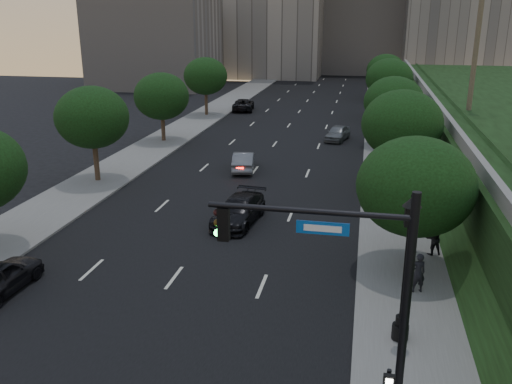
% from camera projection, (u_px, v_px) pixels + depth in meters
% --- Properties ---
extents(ground, '(160.00, 160.00, 0.00)m').
position_uv_depth(ground, '(127.00, 341.00, 19.54)').
color(ground, black).
rests_on(ground, ground).
extents(road_surface, '(16.00, 140.00, 0.02)m').
position_uv_depth(road_surface, '(271.00, 149.00, 47.49)').
color(road_surface, black).
rests_on(road_surface, ground).
extents(sidewalk_right, '(4.50, 140.00, 0.15)m').
position_uv_depth(sidewalk_right, '(391.00, 154.00, 45.52)').
color(sidewalk_right, slate).
rests_on(sidewalk_right, ground).
extents(sidewalk_left, '(4.50, 140.00, 0.15)m').
position_uv_depth(sidewalk_left, '(160.00, 143.00, 49.41)').
color(sidewalk_left, slate).
rests_on(sidewalk_left, ground).
extents(parapet_wall, '(0.35, 90.00, 0.70)m').
position_uv_depth(parapet_wall, '(439.00, 109.00, 41.72)').
color(parapet_wall, slate).
rests_on(parapet_wall, embankment).
extents(office_block_mid, '(22.00, 18.00, 26.00)m').
position_uv_depth(office_block_mid, '(362.00, 6.00, 109.39)').
color(office_block_mid, '#A59E97').
rests_on(office_block_mid, ground).
extents(office_block_filler, '(18.00, 16.00, 14.00)m').
position_uv_depth(office_block_filler, '(156.00, 43.00, 87.50)').
color(office_block_filler, '#A59E97').
rests_on(office_block_filler, ground).
extents(tree_right_a, '(5.20, 5.20, 6.24)m').
position_uv_depth(tree_right_a, '(415.00, 187.00, 23.79)').
color(tree_right_a, '#38281C').
rests_on(tree_right_a, ground).
extents(tree_right_b, '(5.20, 5.20, 6.74)m').
position_uv_depth(tree_right_b, '(402.00, 124.00, 34.82)').
color(tree_right_b, '#38281C').
rests_on(tree_right_b, ground).
extents(tree_right_c, '(5.20, 5.20, 6.24)m').
position_uv_depth(tree_right_c, '(394.00, 102.00, 47.08)').
color(tree_right_c, '#38281C').
rests_on(tree_right_c, ground).
extents(tree_right_d, '(5.20, 5.20, 6.74)m').
position_uv_depth(tree_right_d, '(389.00, 79.00, 59.97)').
color(tree_right_d, '#38281C').
rests_on(tree_right_d, ground).
extents(tree_right_e, '(5.20, 5.20, 6.24)m').
position_uv_depth(tree_right_e, '(386.00, 70.00, 74.10)').
color(tree_right_e, '#38281C').
rests_on(tree_right_e, ground).
extents(tree_left_b, '(5.00, 5.00, 6.71)m').
position_uv_depth(tree_left_b, '(92.00, 117.00, 36.84)').
color(tree_left_b, '#38281C').
rests_on(tree_left_b, ground).
extents(tree_left_c, '(5.00, 5.00, 6.34)m').
position_uv_depth(tree_left_c, '(161.00, 96.00, 49.07)').
color(tree_left_c, '#38281C').
rests_on(tree_left_c, ground).
extents(tree_left_d, '(5.00, 5.00, 6.71)m').
position_uv_depth(tree_left_d, '(206.00, 76.00, 61.99)').
color(tree_left_d, '#38281C').
rests_on(tree_left_d, ground).
extents(traffic_signal_mast, '(5.68, 0.56, 7.00)m').
position_uv_depth(traffic_signal_mast, '(364.00, 306.00, 14.70)').
color(traffic_signal_mast, black).
rests_on(traffic_signal_mast, ground).
extents(street_lamp, '(0.64, 0.64, 5.62)m').
position_uv_depth(street_lamp, '(405.00, 276.00, 18.66)').
color(street_lamp, black).
rests_on(street_lamp, ground).
extents(sedan_mid_left, '(2.15, 4.53, 1.43)m').
position_uv_depth(sedan_mid_left, '(244.00, 161.00, 40.88)').
color(sedan_mid_left, slate).
rests_on(sedan_mid_left, ground).
extents(sedan_far_left, '(3.09, 5.49, 1.45)m').
position_uv_depth(sedan_far_left, '(243.00, 105.00, 66.71)').
color(sedan_far_left, black).
rests_on(sedan_far_left, ground).
extents(sedan_near_right, '(2.59, 5.27, 1.47)m').
position_uv_depth(sedan_near_right, '(239.00, 210.00, 30.47)').
color(sedan_near_right, black).
rests_on(sedan_near_right, ground).
extents(sedan_far_right, '(2.54, 4.41, 1.41)m').
position_uv_depth(sedan_far_right, '(338.00, 133.00, 50.70)').
color(sedan_far_right, slate).
rests_on(sedan_far_right, ground).
extents(pedestrian_a, '(0.73, 0.59, 1.73)m').
position_uv_depth(pedestrian_a, '(418.00, 273.00, 22.47)').
color(pedestrian_a, black).
rests_on(pedestrian_a, sidewalk_right).
extents(pedestrian_b, '(0.97, 0.86, 1.68)m').
position_uv_depth(pedestrian_b, '(433.00, 238.00, 26.03)').
color(pedestrian_b, black).
rests_on(pedestrian_b, sidewalk_right).
extents(pedestrian_c, '(1.12, 0.48, 1.91)m').
position_uv_depth(pedestrian_c, '(376.00, 198.00, 31.39)').
color(pedestrian_c, black).
rests_on(pedestrian_c, sidewalk_right).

